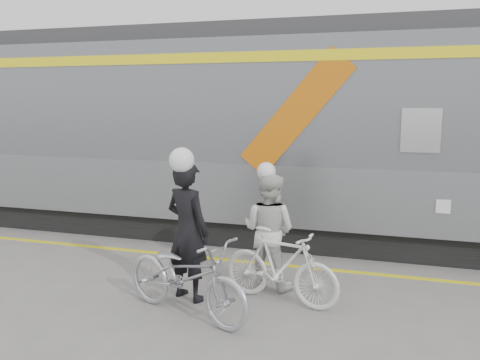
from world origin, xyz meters
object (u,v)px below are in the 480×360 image
at_px(bicycle_right, 280,266).
at_px(bicycle_left, 186,276).
at_px(man, 188,231).
at_px(woman, 269,230).

bearing_deg(bicycle_right, bicycle_left, 141.29).
xyz_separation_m(man, bicycle_left, (0.20, -0.55, -0.43)).
distance_m(man, bicycle_right, 1.35).
distance_m(man, woman, 1.23).
bearing_deg(woman, bicycle_right, 133.36).
height_order(woman, bicycle_right, woman).
relative_size(man, bicycle_left, 0.95).
xyz_separation_m(woman, bicycle_right, (0.30, -0.55, -0.33)).
bearing_deg(woman, bicycle_left, 75.30).
xyz_separation_m(bicycle_left, bicycle_right, (1.05, 0.78, -0.02)).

